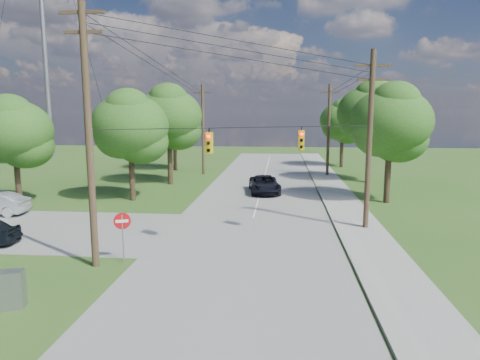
# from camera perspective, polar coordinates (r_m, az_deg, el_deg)

# --- Properties ---
(ground) EXTENTS (140.00, 140.00, 0.00)m
(ground) POSITION_cam_1_polar(r_m,az_deg,el_deg) (19.30, -6.29, -12.17)
(ground) COLOR #32571D
(ground) RESTS_ON ground
(main_road) EXTENTS (10.00, 100.00, 0.03)m
(main_road) POSITION_cam_1_polar(r_m,az_deg,el_deg) (23.71, 0.99, -8.02)
(main_road) COLOR gray
(main_road) RESTS_ON ground
(sidewalk_east) EXTENTS (2.60, 100.00, 0.12)m
(sidewalk_east) POSITION_cam_1_polar(r_m,az_deg,el_deg) (24.14, 17.21, -8.01)
(sidewalk_east) COLOR #A6A49B
(sidewalk_east) RESTS_ON ground
(pole_sw) EXTENTS (2.00, 0.32, 12.00)m
(pole_sw) POSITION_cam_1_polar(r_m,az_deg,el_deg) (19.87, -19.55, 6.40)
(pole_sw) COLOR #4E3828
(pole_sw) RESTS_ON ground
(pole_ne) EXTENTS (2.00, 0.32, 10.50)m
(pole_ne) POSITION_cam_1_polar(r_m,az_deg,el_deg) (26.15, 16.88, 5.36)
(pole_ne) COLOR #4E3828
(pole_ne) RESTS_ON ground
(pole_north_e) EXTENTS (2.00, 0.32, 10.00)m
(pole_north_e) POSITION_cam_1_polar(r_m,az_deg,el_deg) (47.91, 11.73, 6.63)
(pole_north_e) COLOR #4E3828
(pole_north_e) RESTS_ON ground
(pole_north_w) EXTENTS (2.00, 0.32, 10.00)m
(pole_north_w) POSITION_cam_1_polar(r_m,az_deg,el_deg) (48.44, -4.96, 6.80)
(pole_north_w) COLOR #4E3828
(pole_north_w) RESTS_ON ground
(power_lines) EXTENTS (13.93, 29.62, 4.93)m
(power_lines) POSITION_cam_1_polar(r_m,az_deg,el_deg) (29.32, 1.08, 13.30)
(power_lines) COLOR black
(power_lines) RESTS_ON ground
(traffic_signals) EXTENTS (4.91, 3.27, 1.05)m
(traffic_signals) POSITION_cam_1_polar(r_m,az_deg,el_deg) (22.11, 2.35, 5.22)
(traffic_signals) COLOR yellow
(traffic_signals) RESTS_ON ground
(radio_mast) EXTENTS (0.70, 0.70, 45.00)m
(radio_mast) POSITION_cam_1_polar(r_m,az_deg,el_deg) (74.61, -24.92, 20.22)
(radio_mast) COLOR gray
(radio_mast) RESTS_ON ground
(tree_w_near) EXTENTS (6.00, 6.00, 8.40)m
(tree_w_near) POSITION_cam_1_polar(r_m,az_deg,el_deg) (34.68, -14.45, 7.01)
(tree_w_near) COLOR #483824
(tree_w_near) RESTS_ON ground
(tree_w_mid) EXTENTS (6.40, 6.40, 9.22)m
(tree_w_mid) POSITION_cam_1_polar(r_m,az_deg,el_deg) (42.01, -9.45, 8.37)
(tree_w_mid) COLOR #483824
(tree_w_mid) RESTS_ON ground
(tree_w_far) EXTENTS (6.00, 6.00, 8.73)m
(tree_w_far) POSITION_cam_1_polar(r_m,az_deg,el_deg) (52.19, -8.74, 8.12)
(tree_w_far) COLOR #483824
(tree_w_far) RESTS_ON ground
(tree_e_near) EXTENTS (6.20, 6.20, 8.81)m
(tree_e_near) POSITION_cam_1_polar(r_m,az_deg,el_deg) (34.60, 19.43, 7.33)
(tree_e_near) COLOR #483824
(tree_e_near) RESTS_ON ground
(tree_e_mid) EXTENTS (6.60, 6.60, 9.64)m
(tree_e_mid) POSITION_cam_1_polar(r_m,az_deg,el_deg) (44.47, 17.02, 8.55)
(tree_e_mid) COLOR #483824
(tree_e_mid) RESTS_ON ground
(tree_e_far) EXTENTS (5.80, 5.80, 8.32)m
(tree_e_far) POSITION_cam_1_polar(r_m,az_deg,el_deg) (56.14, 13.55, 7.69)
(tree_e_far) COLOR #483824
(tree_e_far) RESTS_ON ground
(tree_cross_n) EXTENTS (5.60, 5.60, 7.91)m
(tree_cross_n) POSITION_cam_1_polar(r_m,az_deg,el_deg) (36.04, -27.92, 5.80)
(tree_cross_n) COLOR #483824
(tree_cross_n) RESTS_ON ground
(car_main_north) EXTENTS (3.15, 5.62, 1.48)m
(car_main_north) POSITION_cam_1_polar(r_m,az_deg,el_deg) (37.21, 3.30, -0.58)
(car_main_north) COLOR black
(car_main_north) RESTS_ON main_road
(control_cabinet) EXTENTS (0.90, 0.77, 1.39)m
(control_cabinet) POSITION_cam_1_polar(r_m,az_deg,el_deg) (17.72, -28.06, -12.78)
(control_cabinet) COLOR gray
(control_cabinet) RESTS_ON ground
(do_not_enter_sign) EXTENTS (0.75, 0.32, 2.38)m
(do_not_enter_sign) POSITION_cam_1_polar(r_m,az_deg,el_deg) (20.64, -15.41, -5.97)
(do_not_enter_sign) COLOR gray
(do_not_enter_sign) RESTS_ON ground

